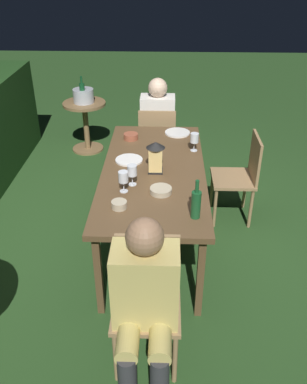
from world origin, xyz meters
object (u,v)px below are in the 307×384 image
(plate_a, at_px, (129,160))
(ice_bucket, at_px, (83,95))
(bowl_bread, at_px, (119,204))
(dining_table, at_px, (154,175))
(person_in_cream, at_px, (158,121))
(chair_head_near, at_px, (147,296))
(wine_glass_c, at_px, (132,171))
(person_in_mustard, at_px, (145,301))
(plate_b, at_px, (177,133))
(bowl_salad, at_px, (131,136))
(side_table, at_px, (85,119))
(chair_head_far, at_px, (157,140))
(green_bottle_on_table, at_px, (196,204))
(lantern_centerpiece, at_px, (156,155))
(bowl_olives, at_px, (161,190))
(wine_glass_b, at_px, (194,139))
(wine_glass_a, at_px, (123,178))
(chair_side_left_b, at_px, (241,174))

(plate_a, distance_m, ice_bucket, 1.97)
(bowl_bread, bearing_deg, dining_table, -20.34)
(person_in_cream, distance_m, chair_head_near, 2.60)
(wine_glass_c, bearing_deg, bowl_bread, 168.59)
(person_in_mustard, distance_m, plate_b, 2.18)
(chair_head_near, height_order, bowl_salad, chair_head_near)
(plate_a, height_order, side_table, plate_a)
(chair_head_far, bearing_deg, side_table, 50.77)
(person_in_cream, bearing_deg, chair_head_far, -180.00)
(green_bottle_on_table, height_order, plate_b, green_bottle_on_table)
(person_in_mustard, xyz_separation_m, bowl_bread, (0.79, 0.22, 0.14))
(person_in_cream, bearing_deg, wine_glass_c, 174.63)
(dining_table, bearing_deg, lantern_centerpiece, -155.22)
(plate_b, relative_size, bowl_olives, 1.49)
(dining_table, relative_size, plate_b, 7.62)
(wine_glass_c, height_order, ice_bucket, ice_bucket)
(chair_head_near, distance_m, lantern_centerpiece, 1.23)
(person_in_cream, bearing_deg, bowl_bread, 173.60)
(wine_glass_b, xyz_separation_m, plate_b, (0.40, 0.14, -0.11))
(chair_head_far, bearing_deg, wine_glass_b, -156.56)
(person_in_cream, xyz_separation_m, chair_head_near, (-2.59, -0.00, -0.15))
(wine_glass_b, height_order, bowl_salad, wine_glass_b)
(plate_a, relative_size, bowl_olives, 1.42)
(plate_b, distance_m, ice_bucket, 1.67)
(wine_glass_c, distance_m, side_table, 2.42)
(plate_a, bearing_deg, lantern_centerpiece, -128.29)
(green_bottle_on_table, height_order, ice_bucket, green_bottle_on_table)
(wine_glass_a, bearing_deg, side_table, 17.46)
(person_in_cream, height_order, ice_bucket, person_in_cream)
(bowl_salad, bearing_deg, wine_glass_c, -174.57)
(bowl_salad, relative_size, side_table, 0.21)
(person_in_cream, distance_m, side_table, 1.14)
(wine_glass_b, height_order, side_table, wine_glass_b)
(chair_head_near, distance_m, wine_glass_c, 1.02)
(person_in_cream, relative_size, ice_bucket, 3.35)
(chair_side_left_b, xyz_separation_m, bowl_olives, (-0.81, 0.75, 0.29))
(dining_table, height_order, wine_glass_c, wine_glass_c)
(wine_glass_b, distance_m, plate_a, 0.63)
(green_bottle_on_table, distance_m, wine_glass_c, 0.64)
(lantern_centerpiece, xyz_separation_m, bowl_olives, (-0.35, -0.05, -0.12))
(wine_glass_b, bearing_deg, dining_table, 136.54)
(green_bottle_on_table, xyz_separation_m, wine_glass_c, (0.44, 0.47, 0.01))
(person_in_cream, bearing_deg, bowl_salad, 162.76)
(wine_glass_b, relative_size, side_table, 0.26)
(wine_glass_b, relative_size, bowl_olives, 1.01)
(chair_side_left_b, distance_m, ice_bucket, 2.37)
(chair_head_near, xyz_separation_m, side_table, (3.18, 0.95, -0.05))
(green_bottle_on_table, bearing_deg, chair_head_near, 147.75)
(person_in_mustard, relative_size, wine_glass_b, 6.80)
(person_in_cream, xyz_separation_m, plate_b, (-0.62, -0.21, 0.12))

